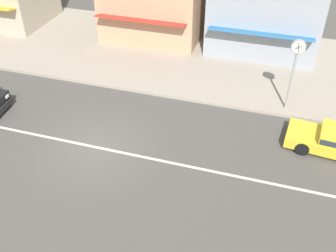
# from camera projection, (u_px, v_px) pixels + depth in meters

# --- Properties ---
(ground_plane) EXTENTS (160.00, 160.00, 0.00)m
(ground_plane) POSITION_uv_depth(u_px,v_px,m) (95.00, 147.00, 17.69)
(ground_plane) COLOR #4C4947
(lane_centre_stripe) EXTENTS (50.40, 0.14, 0.01)m
(lane_centre_stripe) POSITION_uv_depth(u_px,v_px,m) (95.00, 147.00, 17.68)
(lane_centre_stripe) COLOR silver
(lane_centre_stripe) RESTS_ON ground
(kerb_strip) EXTENTS (68.00, 10.00, 0.15)m
(kerb_strip) POSITION_uv_depth(u_px,v_px,m) (162.00, 52.00, 25.17)
(kerb_strip) COLOR #9E9384
(kerb_strip) RESTS_ON ground
(street_clock) EXTENTS (0.66, 0.22, 3.72)m
(street_clock) POSITION_uv_depth(u_px,v_px,m) (296.00, 59.00, 18.24)
(street_clock) COLOR #9E9EA3
(street_clock) RESTS_ON kerb_strip
(shopfront_mid_block) EXTENTS (6.77, 5.68, 5.12)m
(shopfront_mid_block) POSITION_uv_depth(u_px,v_px,m) (267.00, 8.00, 24.05)
(shopfront_mid_block) COLOR #999EA8
(shopfront_mid_block) RESTS_ON kerb_strip
(shopfront_far_kios) EXTENTS (6.46, 5.65, 4.69)m
(shopfront_far_kios) POSITION_uv_depth(u_px,v_px,m) (155.00, 0.00, 25.73)
(shopfront_far_kios) COLOR tan
(shopfront_far_kios) RESTS_ON kerb_strip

